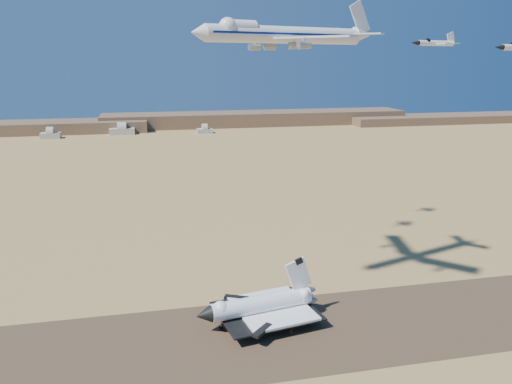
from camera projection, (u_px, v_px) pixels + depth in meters
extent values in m
plane|color=tan|center=(245.00, 338.00, 164.52)|extent=(1200.00, 1200.00, 0.00)
cube|color=brown|center=(245.00, 338.00, 164.52)|extent=(600.00, 50.00, 0.06)
cube|color=brown|center=(256.00, 118.00, 696.67)|extent=(420.00, 60.00, 18.00)
cube|color=brown|center=(449.00, 119.00, 725.84)|extent=(300.00, 60.00, 11.00)
cube|color=beige|center=(51.00, 136.00, 579.44)|extent=(22.00, 14.00, 6.50)
cube|color=beige|center=(122.00, 131.00, 609.66)|extent=(30.00, 15.00, 7.50)
cube|color=beige|center=(205.00, 131.00, 620.69)|extent=(19.00, 12.50, 5.50)
cylinder|color=white|center=(261.00, 304.00, 173.32)|extent=(36.33, 12.42, 6.26)
cone|color=black|center=(204.00, 315.00, 165.90)|extent=(5.99, 6.74, 5.95)
sphere|color=white|center=(221.00, 309.00, 167.79)|extent=(5.82, 5.82, 5.82)
cube|color=white|center=(272.00, 308.00, 175.61)|extent=(28.91, 30.73, 1.01)
cube|color=black|center=(266.00, 311.00, 174.92)|extent=(37.72, 32.29, 0.56)
cube|color=white|center=(298.00, 274.00, 176.36)|extent=(10.35, 2.58, 12.88)
cylinder|color=gray|center=(221.00, 325.00, 169.29)|extent=(0.40, 0.40, 3.58)
cylinder|color=black|center=(221.00, 328.00, 169.59)|extent=(1.30, 0.71, 1.23)
cylinder|color=gray|center=(285.00, 321.00, 172.03)|extent=(0.40, 0.40, 3.58)
cylinder|color=black|center=(285.00, 324.00, 172.33)|extent=(1.30, 0.71, 1.23)
cylinder|color=gray|center=(272.00, 306.00, 182.03)|extent=(0.40, 0.40, 3.58)
cylinder|color=black|center=(272.00, 309.00, 182.34)|extent=(1.30, 0.71, 1.23)
cylinder|color=silver|center=(286.00, 35.00, 173.13)|extent=(60.48, 23.75, 5.79)
cone|color=silver|center=(198.00, 33.00, 157.52)|extent=(6.04, 6.87, 5.79)
sphere|color=silver|center=(228.00, 27.00, 161.90)|extent=(5.97, 5.97, 5.97)
cube|color=silver|center=(315.00, 37.00, 162.07)|extent=(25.00, 24.90, 0.63)
cube|color=silver|center=(269.00, 40.00, 186.46)|extent=(13.07, 28.18, 0.63)
cube|color=silver|center=(370.00, 34.00, 183.35)|extent=(10.68, 10.41, 0.45)
cube|color=silver|center=(349.00, 35.00, 193.26)|extent=(7.05, 10.81, 0.45)
cube|color=silver|center=(360.00, 18.00, 186.79)|extent=(10.04, 3.66, 12.93)
cylinder|color=gray|center=(295.00, 46.00, 166.40)|extent=(5.02, 3.59, 2.35)
cylinder|color=gray|center=(304.00, 45.00, 158.68)|extent=(5.02, 3.59, 2.35)
cylinder|color=gray|center=(270.00, 47.00, 180.12)|extent=(5.02, 3.59, 2.35)
cylinder|color=gray|center=(254.00, 47.00, 186.12)|extent=(5.02, 3.59, 2.35)
imported|color=orange|center=(277.00, 329.00, 168.22)|extent=(0.70, 0.82, 1.90)
imported|color=orange|center=(292.00, 325.00, 170.89)|extent=(0.56, 0.93, 1.89)
imported|color=orange|center=(291.00, 332.00, 166.61)|extent=(1.14, 0.91, 1.74)
cylinder|color=silver|center=(436.00, 43.00, 137.90)|extent=(12.68, 4.67, 1.48)
cone|color=black|center=(415.00, 43.00, 134.58)|extent=(3.02, 2.03, 1.38)
sphere|color=black|center=(428.00, 41.00, 136.38)|extent=(1.48, 1.48, 1.48)
cube|color=silver|center=(439.00, 44.00, 138.42)|extent=(5.75, 9.14, 0.26)
cube|color=silver|center=(450.00, 43.00, 140.22)|extent=(3.60, 5.72, 0.21)
cube|color=silver|center=(451.00, 38.00, 139.93)|extent=(3.17, 1.07, 3.59)
cone|color=black|center=(499.00, 47.00, 120.95)|extent=(2.97, 1.88, 1.38)
cylinder|color=silver|center=(289.00, 37.00, 216.20)|extent=(12.22, 5.84, 1.46)
cone|color=black|center=(275.00, 36.00, 212.24)|extent=(3.02, 2.24, 1.36)
sphere|color=black|center=(283.00, 35.00, 214.41)|extent=(1.46, 1.46, 1.46)
cube|color=silver|center=(291.00, 37.00, 216.80)|extent=(6.40, 9.10, 0.26)
cube|color=silver|center=(298.00, 37.00, 218.94)|extent=(4.01, 5.69, 0.21)
cube|color=silver|center=(299.00, 34.00, 218.68)|extent=(3.04, 1.37, 3.53)
cylinder|color=silver|center=(327.00, 34.00, 240.74)|extent=(12.16, 3.22, 1.41)
cone|color=black|center=(313.00, 34.00, 238.26)|extent=(2.79, 1.69, 1.31)
sphere|color=black|center=(321.00, 33.00, 239.58)|extent=(1.41, 1.41, 1.41)
cube|color=silver|center=(328.00, 34.00, 241.14)|extent=(4.70, 8.50, 0.25)
cube|color=silver|center=(336.00, 34.00, 242.46)|extent=(2.95, 5.31, 0.20)
cube|color=silver|center=(336.00, 31.00, 242.17)|extent=(3.05, 0.71, 3.41)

